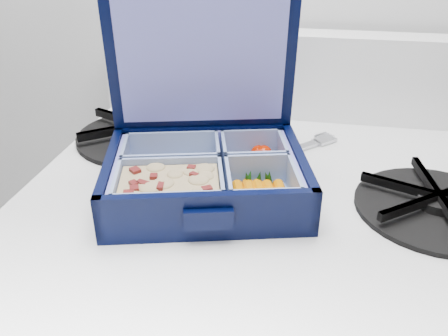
# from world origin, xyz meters

# --- Properties ---
(bento_box) EXTENTS (0.25, 0.21, 0.05)m
(bento_box) POSITION_xyz_m (-0.53, 1.69, 0.84)
(bento_box) COLOR black
(bento_box) RESTS_ON stove
(burner_grate) EXTENTS (0.22, 0.22, 0.02)m
(burner_grate) POSITION_xyz_m (-0.28, 1.70, 0.83)
(burner_grate) COLOR black
(burner_grate) RESTS_ON stove
(burner_grate_rear) EXTENTS (0.25, 0.25, 0.02)m
(burner_grate_rear) POSITION_xyz_m (-0.64, 1.82, 0.83)
(burner_grate_rear) COLOR black
(burner_grate_rear) RESTS_ON stove
(fork) EXTENTS (0.15, 0.14, 0.01)m
(fork) POSITION_xyz_m (-0.46, 1.80, 0.82)
(fork) COLOR #B5B6BB
(fork) RESTS_ON stove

